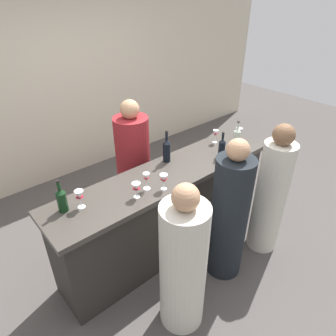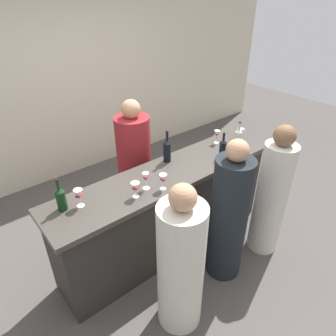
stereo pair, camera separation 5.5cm
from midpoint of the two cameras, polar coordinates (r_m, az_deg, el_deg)
name	(u,v)px [view 1 (the left image)]	position (r m, az deg, el deg)	size (l,w,h in m)	color
ground_plane	(168,244)	(3.57, -0.45, -14.08)	(12.00, 12.00, 0.00)	#4C4744
back_wall	(63,81)	(4.57, -19.36, 15.18)	(8.00, 0.10, 2.80)	beige
bar_counter	(168,211)	(3.24, -0.49, -8.01)	(2.49, 0.57, 0.97)	#2A2723
wine_bottle_leftmost_dark_green	(62,199)	(2.57, -19.87, -5.57)	(0.08, 0.08, 0.29)	black
wine_bottle_second_left_near_black	(167,150)	(3.09, -0.77, 3.40)	(0.08, 0.08, 0.34)	black
wine_bottle_center_near_black	(222,147)	(3.25, 9.59, 3.92)	(0.07, 0.07, 0.27)	black
wine_bottle_second_right_clear_pale	(237,137)	(3.49, 12.31, 5.76)	(0.08, 0.08, 0.29)	#B7C6B2
wine_glass_near_left	(164,179)	(2.67, -1.39, -2.13)	(0.07, 0.07, 0.15)	white
wine_glass_near_center	(136,187)	(2.59, -6.56, -3.64)	(0.08, 0.08, 0.14)	white
wine_glass_near_right	(146,178)	(2.68, -4.66, -1.89)	(0.07, 0.07, 0.16)	white
wine_glass_far_left	(239,132)	(3.60, 12.72, 6.65)	(0.08, 0.08, 0.16)	white
wine_glass_far_center	(80,196)	(2.56, -16.84, -5.03)	(0.07, 0.07, 0.16)	white
wine_glass_far_right	(216,134)	(3.52, 8.46, 6.39)	(0.06, 0.06, 0.15)	white
person_left_guest	(271,195)	(3.30, 18.25, -4.84)	(0.35, 0.35, 1.47)	beige
person_center_guest	(183,266)	(2.51, 2.19, -17.82)	(0.48, 0.48, 1.41)	beige
person_right_guest	(229,217)	(2.92, 10.86, -8.93)	(0.45, 0.45, 1.48)	black
person_server_behind	(134,169)	(3.54, -6.87, -0.25)	(0.40, 0.40, 1.53)	maroon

